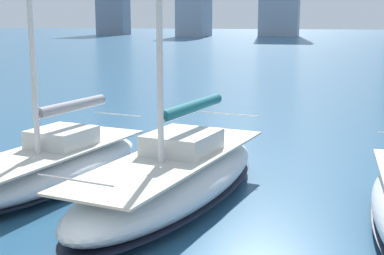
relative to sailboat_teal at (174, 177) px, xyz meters
The scene contains 2 objects.
sailboat_teal is the anchor object (origin of this frame).
sailboat_grey 4.04m from the sailboat_teal, ahead, with size 3.81×8.40×10.02m.
Camera 1 is at (-3.90, 6.49, 4.93)m, focal length 50.00 mm.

